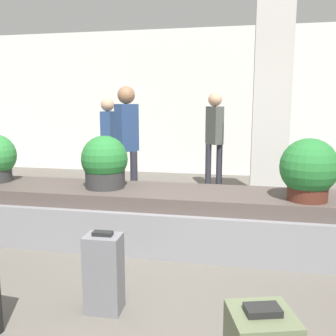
{
  "coord_description": "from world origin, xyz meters",
  "views": [
    {
      "loc": [
        0.82,
        -2.54,
        1.57
      ],
      "look_at": [
        0.0,
        1.46,
        0.87
      ],
      "focal_mm": 40.0,
      "sensor_mm": 36.0,
      "label": 1
    }
  ],
  "objects_px": {
    "potted_plant_0": "(105,163)",
    "pillar": "(271,102)",
    "traveler_1": "(214,132)",
    "traveler_0": "(127,135)",
    "traveler_2": "(108,137)",
    "suitcase_1": "(104,273)",
    "potted_plant_2": "(309,170)"
  },
  "relations": [
    {
      "from": "suitcase_1",
      "to": "traveler_0",
      "type": "relative_size",
      "value": 0.35
    },
    {
      "from": "pillar",
      "to": "traveler_1",
      "type": "distance_m",
      "value": 1.52
    },
    {
      "from": "suitcase_1",
      "to": "potted_plant_2",
      "type": "bearing_deg",
      "value": 37.19
    },
    {
      "from": "pillar",
      "to": "traveler_0",
      "type": "relative_size",
      "value": 1.75
    },
    {
      "from": "pillar",
      "to": "potted_plant_0",
      "type": "bearing_deg",
      "value": -137.88
    },
    {
      "from": "potted_plant_2",
      "to": "traveler_1",
      "type": "height_order",
      "value": "traveler_1"
    },
    {
      "from": "potted_plant_2",
      "to": "traveler_1",
      "type": "relative_size",
      "value": 0.35
    },
    {
      "from": "pillar",
      "to": "potted_plant_2",
      "type": "bearing_deg",
      "value": -81.78
    },
    {
      "from": "potted_plant_0",
      "to": "traveler_1",
      "type": "bearing_deg",
      "value": 70.31
    },
    {
      "from": "traveler_1",
      "to": "traveler_2",
      "type": "height_order",
      "value": "traveler_1"
    },
    {
      "from": "potted_plant_0",
      "to": "potted_plant_2",
      "type": "bearing_deg",
      "value": -3.66
    },
    {
      "from": "traveler_0",
      "to": "traveler_2",
      "type": "bearing_deg",
      "value": -111.51
    },
    {
      "from": "suitcase_1",
      "to": "potted_plant_0",
      "type": "height_order",
      "value": "potted_plant_0"
    },
    {
      "from": "pillar",
      "to": "traveler_2",
      "type": "distance_m",
      "value": 2.82
    },
    {
      "from": "potted_plant_0",
      "to": "pillar",
      "type": "bearing_deg",
      "value": 42.12
    },
    {
      "from": "traveler_0",
      "to": "traveler_2",
      "type": "xyz_separation_m",
      "value": [
        -0.63,
        0.91,
        -0.11
      ]
    },
    {
      "from": "suitcase_1",
      "to": "potted_plant_2",
      "type": "relative_size",
      "value": 1.02
    },
    {
      "from": "traveler_1",
      "to": "traveler_0",
      "type": "bearing_deg",
      "value": -78.04
    },
    {
      "from": "potted_plant_2",
      "to": "traveler_0",
      "type": "relative_size",
      "value": 0.34
    },
    {
      "from": "potted_plant_0",
      "to": "potted_plant_2",
      "type": "xyz_separation_m",
      "value": [
        2.18,
        -0.14,
        0.02
      ]
    },
    {
      "from": "traveler_1",
      "to": "potted_plant_0",
      "type": "bearing_deg",
      "value": -59.37
    },
    {
      "from": "traveler_0",
      "to": "potted_plant_0",
      "type": "bearing_deg",
      "value": 40.56
    },
    {
      "from": "potted_plant_0",
      "to": "traveler_0",
      "type": "bearing_deg",
      "value": 96.87
    },
    {
      "from": "potted_plant_0",
      "to": "traveler_2",
      "type": "height_order",
      "value": "traveler_2"
    },
    {
      "from": "suitcase_1",
      "to": "traveler_2",
      "type": "relative_size",
      "value": 0.38
    },
    {
      "from": "potted_plant_2",
      "to": "traveler_0",
      "type": "xyz_separation_m",
      "value": [
        -2.35,
        1.49,
        0.19
      ]
    },
    {
      "from": "potted_plant_2",
      "to": "suitcase_1",
      "type": "bearing_deg",
      "value": -141.17
    },
    {
      "from": "potted_plant_0",
      "to": "potted_plant_2",
      "type": "height_order",
      "value": "potted_plant_2"
    },
    {
      "from": "potted_plant_0",
      "to": "traveler_2",
      "type": "xyz_separation_m",
      "value": [
        -0.8,
        2.26,
        0.1
      ]
    },
    {
      "from": "pillar",
      "to": "traveler_1",
      "type": "bearing_deg",
      "value": 129.02
    },
    {
      "from": "traveler_0",
      "to": "traveler_2",
      "type": "relative_size",
      "value": 1.09
    },
    {
      "from": "suitcase_1",
      "to": "traveler_1",
      "type": "height_order",
      "value": "traveler_1"
    }
  ]
}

